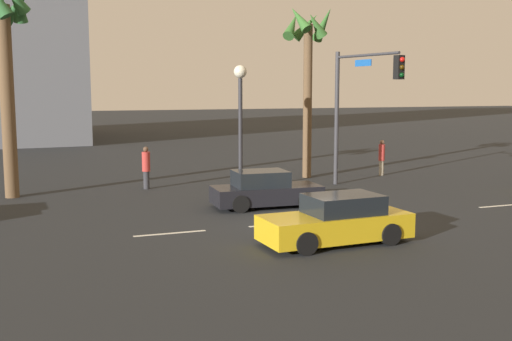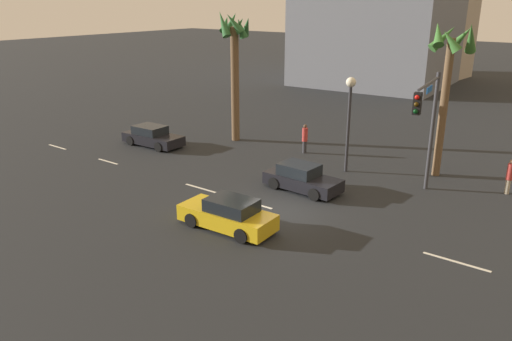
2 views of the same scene
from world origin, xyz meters
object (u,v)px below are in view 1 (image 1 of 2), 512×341
(palm_tree_0, at_px, (5,46))
(building_2, at_px, (3,49))
(car_3, at_px, (337,221))
(pedestrian_0, at_px, (146,167))
(palm_tree_1, at_px, (308,53))
(car_0, at_px, (265,190))
(traffic_signal, at_px, (357,96))
(pedestrian_1, at_px, (382,156))
(streetlamp, at_px, (240,102))

(palm_tree_0, bearing_deg, building_2, 91.24)
(car_3, relative_size, pedestrian_0, 2.33)
(palm_tree_1, relative_size, building_2, 0.53)
(car_0, relative_size, pedestrian_0, 2.19)
(car_0, relative_size, traffic_signal, 0.68)
(traffic_signal, xyz_separation_m, palm_tree_0, (-14.25, 3.05, 2.00))
(car_3, relative_size, traffic_signal, 0.72)
(traffic_signal, distance_m, palm_tree_0, 14.71)
(traffic_signal, height_order, pedestrian_1, traffic_signal)
(car_3, distance_m, palm_tree_1, 14.56)
(traffic_signal, relative_size, building_2, 0.38)
(pedestrian_1, relative_size, palm_tree_1, 0.22)
(streetlamp, height_order, pedestrian_1, streetlamp)
(car_0, xyz_separation_m, car_3, (-0.10, -5.87, 0.02))
(streetlamp, xyz_separation_m, pedestrian_1, (8.27, 1.73, -2.89))
(pedestrian_1, height_order, building_2, building_2)
(pedestrian_0, bearing_deg, car_3, -74.36)
(pedestrian_0, bearing_deg, palm_tree_0, -177.92)
(streetlamp, bearing_deg, car_0, -96.53)
(car_3, relative_size, palm_tree_0, 0.50)
(palm_tree_1, bearing_deg, traffic_signal, -83.59)
(traffic_signal, bearing_deg, pedestrian_0, 159.51)
(pedestrian_0, bearing_deg, building_2, 100.12)
(car_0, distance_m, streetlamp, 5.25)
(car_3, height_order, pedestrian_0, pedestrian_0)
(traffic_signal, height_order, palm_tree_0, palm_tree_0)
(building_2, bearing_deg, palm_tree_1, -62.21)
(car_3, xyz_separation_m, streetlamp, (0.57, 9.97, 3.22))
(palm_tree_1, bearing_deg, car_0, -126.23)
(streetlamp, height_order, pedestrian_0, streetlamp)
(car_3, xyz_separation_m, pedestrian_1, (8.84, 11.70, 0.33))
(pedestrian_1, bearing_deg, palm_tree_1, 167.97)
(car_3, distance_m, palm_tree_0, 15.47)
(car_3, relative_size, building_2, 0.27)
(car_0, xyz_separation_m, building_2, (-9.69, 41.21, 7.39))
(traffic_signal, bearing_deg, car_0, -154.46)
(pedestrian_1, bearing_deg, pedestrian_0, -179.86)
(pedestrian_1, bearing_deg, palm_tree_0, -179.25)
(streetlamp, bearing_deg, car_3, -93.27)
(palm_tree_0, height_order, palm_tree_1, palm_tree_0)
(streetlamp, height_order, building_2, building_2)
(palm_tree_0, bearing_deg, streetlamp, -9.07)
(palm_tree_0, bearing_deg, traffic_signal, -12.08)
(pedestrian_0, height_order, building_2, building_2)
(car_0, height_order, pedestrian_0, pedestrian_0)
(traffic_signal, xyz_separation_m, streetlamp, (-4.87, 1.55, -0.25))
(car_3, relative_size, streetlamp, 0.81)
(car_0, relative_size, palm_tree_0, 0.47)
(car_3, bearing_deg, palm_tree_0, 127.54)
(pedestrian_1, relative_size, building_2, 0.11)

